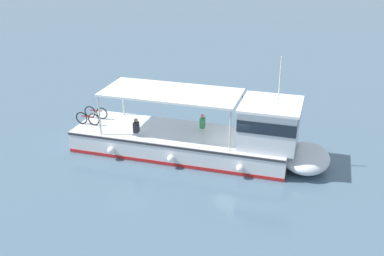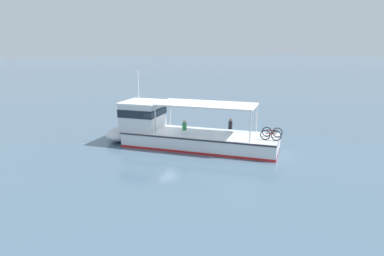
# 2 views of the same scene
# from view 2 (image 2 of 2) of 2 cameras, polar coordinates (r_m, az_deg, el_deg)

# --- Properties ---
(ground_plane) EXTENTS (400.00, 400.00, 0.00)m
(ground_plane) POSITION_cam_2_polar(r_m,az_deg,el_deg) (25.61, -5.83, -2.59)
(ground_plane) COLOR slate
(ferry_main) EXTENTS (11.22, 11.12, 5.32)m
(ferry_main) POSITION_cam_2_polar(r_m,az_deg,el_deg) (24.71, -2.24, -0.69)
(ferry_main) COLOR silver
(ferry_main) RESTS_ON ground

